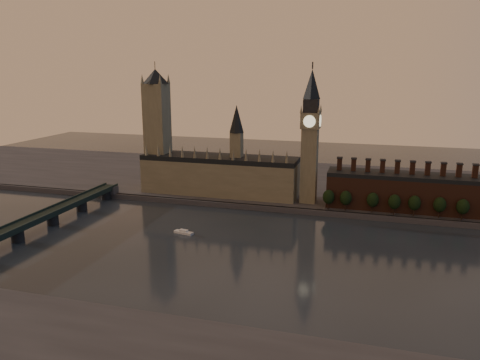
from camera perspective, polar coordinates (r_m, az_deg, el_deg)
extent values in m
plane|color=black|center=(272.96, 2.87, -9.46)|extent=(900.00, 900.00, 0.00)
cube|color=#47474C|center=(355.41, 6.21, -3.70)|extent=(900.00, 4.00, 4.00)
cube|color=#47474C|center=(441.30, 8.25, -0.38)|extent=(900.00, 180.00, 4.00)
cube|color=gray|center=(390.15, -2.52, 0.35)|extent=(130.00, 30.00, 28.00)
cube|color=black|center=(386.87, -2.54, 2.66)|extent=(130.00, 30.00, 4.00)
cube|color=gray|center=(380.66, -0.41, 4.02)|extent=(9.00, 9.00, 24.00)
cone|color=black|center=(377.61, -0.42, 7.47)|extent=(12.00, 12.00, 22.00)
cone|color=gray|center=(395.79, -11.35, 3.68)|extent=(2.60, 2.60, 10.00)
cone|color=gray|center=(391.01, -9.95, 3.63)|extent=(2.60, 2.60, 10.00)
cone|color=gray|center=(386.47, -8.51, 3.57)|extent=(2.60, 2.60, 10.00)
cone|color=gray|center=(382.18, -7.05, 3.50)|extent=(2.60, 2.60, 10.00)
cone|color=gray|center=(378.14, -5.55, 3.44)|extent=(2.60, 2.60, 10.00)
cone|color=gray|center=(374.37, -4.02, 3.37)|extent=(2.60, 2.60, 10.00)
cone|color=gray|center=(370.87, -2.46, 3.29)|extent=(2.60, 2.60, 10.00)
cone|color=gray|center=(367.65, -0.87, 3.21)|extent=(2.60, 2.60, 10.00)
cone|color=gray|center=(364.72, 0.75, 3.13)|extent=(2.60, 2.60, 10.00)
cone|color=gray|center=(362.08, 2.39, 3.05)|extent=(2.60, 2.60, 10.00)
cone|color=gray|center=(359.74, 4.05, 2.96)|extent=(2.60, 2.60, 10.00)
cone|color=gray|center=(357.71, 5.73, 2.86)|extent=(2.60, 2.60, 10.00)
cube|color=gray|center=(405.14, -9.99, 5.11)|extent=(18.00, 18.00, 90.00)
cone|color=black|center=(401.18, -10.29, 12.33)|extent=(24.00, 24.00, 12.00)
cylinder|color=#232326|center=(401.13, -10.32, 13.19)|extent=(0.50, 0.50, 12.00)
cone|color=gray|center=(397.69, -11.85, 11.97)|extent=(3.00, 3.00, 8.00)
cone|color=gray|center=(390.52, -9.73, 12.04)|extent=(3.00, 3.00, 8.00)
cone|color=gray|center=(411.93, -10.80, 12.05)|extent=(3.00, 3.00, 8.00)
cone|color=gray|center=(405.01, -8.73, 12.11)|extent=(3.00, 3.00, 8.00)
cube|color=gray|center=(365.54, 8.43, 1.73)|extent=(12.00, 12.00, 58.00)
cube|color=gray|center=(360.21, 8.62, 7.19)|extent=(14.00, 14.00, 12.00)
cube|color=#232326|center=(359.22, 8.68, 8.94)|extent=(11.00, 11.00, 10.00)
cone|color=black|center=(358.38, 8.77, 11.49)|extent=(13.00, 13.00, 22.00)
cylinder|color=#232326|center=(358.23, 8.85, 13.65)|extent=(1.00, 1.00, 5.00)
cylinder|color=#F3E7B3|center=(353.11, 8.46, 7.08)|extent=(9.00, 0.50, 9.00)
cylinder|color=#F3E7B3|center=(367.31, 8.77, 7.31)|extent=(9.00, 0.50, 9.00)
cylinder|color=#F3E7B3|center=(361.21, 7.48, 7.25)|extent=(0.50, 9.00, 9.00)
cylinder|color=#F3E7B3|center=(359.34, 9.76, 7.14)|extent=(0.50, 9.00, 9.00)
cone|color=gray|center=(353.87, 7.47, 8.59)|extent=(2.00, 2.00, 6.00)
cone|color=gray|center=(352.15, 9.58, 8.49)|extent=(2.00, 2.00, 6.00)
cone|color=gray|center=(366.68, 7.78, 8.74)|extent=(2.00, 2.00, 6.00)
cone|color=gray|center=(365.03, 9.83, 8.65)|extent=(2.00, 2.00, 6.00)
cube|color=#4E2B1E|center=(367.10, 19.22, -1.56)|extent=(110.00, 25.00, 24.00)
cube|color=black|center=(364.03, 19.38, 0.50)|extent=(110.00, 25.00, 3.00)
cube|color=#4E2B1E|center=(362.83, 12.04, 1.90)|extent=(3.50, 3.50, 9.00)
cube|color=#232326|center=(361.90, 12.08, 2.67)|extent=(4.20, 4.20, 1.00)
cube|color=#4E2B1E|center=(362.30, 13.69, 1.79)|extent=(3.50, 3.50, 9.00)
cube|color=#232326|center=(361.37, 13.73, 2.57)|extent=(4.20, 4.20, 1.00)
cube|color=#4E2B1E|center=(362.07, 15.33, 1.69)|extent=(3.50, 3.50, 9.00)
cube|color=#232326|center=(361.14, 15.38, 2.47)|extent=(4.20, 4.20, 1.00)
cube|color=#4E2B1E|center=(362.15, 16.98, 1.58)|extent=(3.50, 3.50, 9.00)
cube|color=#232326|center=(361.21, 17.04, 2.36)|extent=(4.20, 4.20, 1.00)
cube|color=#4E2B1E|center=(362.52, 18.63, 1.48)|extent=(3.50, 3.50, 9.00)
cube|color=#232326|center=(361.58, 18.69, 2.25)|extent=(4.20, 4.20, 1.00)
cube|color=#4E2B1E|center=(363.20, 20.28, 1.37)|extent=(3.50, 3.50, 9.00)
cube|color=#232326|center=(362.26, 20.34, 2.14)|extent=(4.20, 4.20, 1.00)
cube|color=#4E2B1E|center=(364.17, 21.91, 1.26)|extent=(3.50, 3.50, 9.00)
cube|color=#232326|center=(363.24, 21.98, 2.03)|extent=(4.20, 4.20, 1.00)
cube|color=#4E2B1E|center=(365.44, 23.54, 1.15)|extent=(3.50, 3.50, 9.00)
cube|color=#232326|center=(364.51, 23.61, 1.92)|extent=(4.20, 4.20, 1.00)
cube|color=#4E2B1E|center=(367.00, 25.15, 1.04)|extent=(3.50, 3.50, 9.00)
cube|color=#232326|center=(366.07, 25.22, 1.81)|extent=(4.20, 4.20, 1.00)
cube|color=#4E2B1E|center=(368.85, 26.74, 0.93)|extent=(3.50, 3.50, 9.00)
cube|color=#232326|center=(367.93, 26.83, 1.69)|extent=(4.20, 4.20, 1.00)
cylinder|color=black|center=(354.64, 10.70, -3.05)|extent=(0.80, 0.80, 6.00)
ellipsoid|color=black|center=(352.89, 10.75, -2.04)|extent=(8.60, 8.60, 10.75)
cylinder|color=black|center=(354.37, 12.72, -3.16)|extent=(0.80, 0.80, 6.00)
ellipsoid|color=black|center=(352.62, 12.77, -2.15)|extent=(8.60, 8.60, 10.75)
cylinder|color=black|center=(354.23, 15.81, -3.35)|extent=(0.80, 0.80, 6.00)
ellipsoid|color=black|center=(352.47, 15.88, -2.34)|extent=(8.60, 8.60, 10.75)
cylinder|color=black|center=(353.57, 18.24, -3.55)|extent=(0.80, 0.80, 6.00)
ellipsoid|color=black|center=(351.81, 18.32, -2.54)|extent=(8.60, 8.60, 10.75)
cylinder|color=black|center=(355.25, 20.42, -3.65)|extent=(0.80, 0.80, 6.00)
ellipsoid|color=black|center=(353.49, 20.50, -2.64)|extent=(8.60, 8.60, 10.75)
cylinder|color=black|center=(357.43, 23.08, -3.78)|extent=(0.80, 0.80, 6.00)
ellipsoid|color=black|center=(355.69, 23.17, -2.78)|extent=(8.60, 8.60, 10.75)
cylinder|color=black|center=(358.87, 25.43, -3.95)|extent=(0.80, 0.80, 6.00)
ellipsoid|color=black|center=(357.14, 25.53, -2.95)|extent=(8.60, 8.60, 10.75)
cube|color=black|center=(334.40, -24.24, -4.68)|extent=(12.00, 200.00, 2.50)
cube|color=black|center=(337.37, -24.99, -4.26)|extent=(1.00, 200.00, 1.30)
cube|color=black|center=(330.40, -23.54, -4.48)|extent=(1.00, 200.00, 1.30)
cube|color=#47474C|center=(408.50, -15.70, -1.14)|extent=(14.00, 8.00, 6.00)
cylinder|color=#232326|center=(327.45, -25.50, -6.12)|extent=(8.00, 8.00, 7.75)
cylinder|color=#232326|center=(351.99, -21.88, -4.46)|extent=(8.00, 8.00, 7.75)
cylinder|color=#232326|center=(377.99, -18.75, -3.01)|extent=(8.00, 8.00, 7.75)
cylinder|color=#232326|center=(405.18, -16.04, -1.74)|extent=(8.00, 8.00, 7.75)
cube|color=silver|center=(312.59, -6.89, -6.37)|extent=(13.82, 6.41, 1.52)
cube|color=silver|center=(312.15, -6.90, -6.14)|extent=(6.17, 3.95, 1.14)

